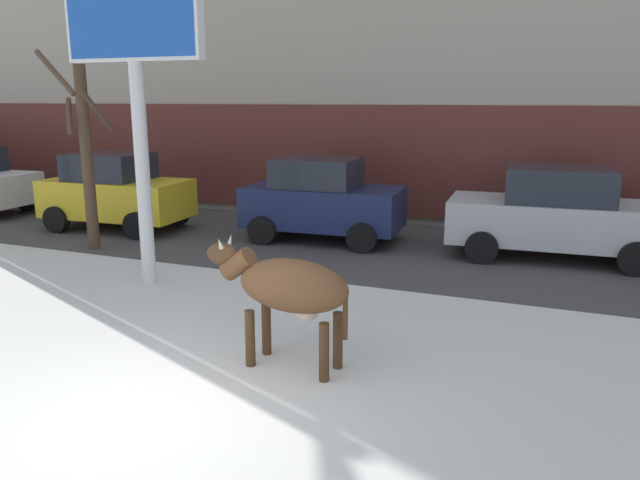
# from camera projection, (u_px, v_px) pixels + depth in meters

# --- Properties ---
(ground_plane) EXTENTS (120.00, 120.00, 0.00)m
(ground_plane) POSITION_uv_depth(u_px,v_px,m) (136.00, 422.00, 6.13)
(ground_plane) COLOR silver
(road_strip) EXTENTS (60.00, 5.60, 0.01)m
(road_strip) POSITION_uv_depth(u_px,v_px,m) (372.00, 247.00, 13.34)
(road_strip) COLOR #423F3F
(road_strip) RESTS_ON ground
(cow_brown) EXTENTS (1.91, 0.67, 1.54)m
(cow_brown) POSITION_uv_depth(u_px,v_px,m) (288.00, 287.00, 7.20)
(cow_brown) COLOR brown
(cow_brown) RESTS_ON ground
(billboard) EXTENTS (2.52, 0.25, 5.56)m
(billboard) POSITION_uv_depth(u_px,v_px,m) (132.00, 24.00, 9.74)
(billboard) COLOR silver
(billboard) RESTS_ON ground
(car_yellow_hatchback) EXTENTS (3.59, 2.08, 1.86)m
(car_yellow_hatchback) POSITION_uv_depth(u_px,v_px,m) (115.00, 192.00, 15.00)
(car_yellow_hatchback) COLOR gold
(car_yellow_hatchback) RESTS_ON ground
(car_navy_hatchback) EXTENTS (3.59, 2.08, 1.86)m
(car_navy_hatchback) POSITION_uv_depth(u_px,v_px,m) (322.00, 200.00, 13.80)
(car_navy_hatchback) COLOR #19234C
(car_navy_hatchback) RESTS_ON ground
(car_silver_sedan) EXTENTS (4.29, 2.16, 1.84)m
(car_silver_sedan) POSITION_uv_depth(u_px,v_px,m) (557.00, 214.00, 12.20)
(car_silver_sedan) COLOR #B7BABF
(car_silver_sedan) RESTS_ON ground
(pedestrian_near_billboard) EXTENTS (0.36, 0.24, 1.73)m
(pedestrian_near_billboard) POSITION_uv_depth(u_px,v_px,m) (619.00, 199.00, 14.18)
(pedestrian_near_billboard) COLOR #282833
(pedestrian_near_billboard) RESTS_ON ground
(pedestrian_by_cars) EXTENTS (0.36, 0.24, 1.73)m
(pedestrian_by_cars) POSITION_uv_depth(u_px,v_px,m) (105.00, 171.00, 19.62)
(pedestrian_by_cars) COLOR #282833
(pedestrian_by_cars) RESTS_ON ground
(pedestrian_far_left) EXTENTS (0.36, 0.24, 1.73)m
(pedestrian_far_left) POSITION_uv_depth(u_px,v_px,m) (352.00, 185.00, 16.57)
(pedestrian_far_left) COLOR #282833
(pedestrian_far_left) RESTS_ON ground
(bare_tree_far_back) EXTENTS (1.16, 1.10, 4.31)m
(bare_tree_far_back) POSITION_uv_depth(u_px,v_px,m) (84.00, 141.00, 12.64)
(bare_tree_far_back) COLOR #4C3828
(bare_tree_far_back) RESTS_ON ground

